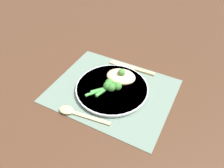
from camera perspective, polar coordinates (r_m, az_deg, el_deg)
ground_plane at (r=0.76m, az=0.00°, el=-1.82°), size 3.00×3.00×0.00m
placemat at (r=0.76m, az=0.00°, el=-1.71°), size 0.41×0.33×0.00m
plate at (r=0.75m, az=0.00°, el=-1.15°), size 0.25×0.25×0.01m
chicken_fillet at (r=0.77m, az=2.36°, el=1.97°), size 0.11×0.09×0.03m
pesto_dollop_primary at (r=0.75m, az=2.53°, el=3.09°), size 0.03×0.03×0.03m
broccoli_stalk_right at (r=0.76m, az=1.68°, el=0.96°), size 0.07×0.13×0.03m
broccoli_stalk_left at (r=0.74m, az=0.32°, el=-0.51°), size 0.09×0.09×0.03m
broccoli_stalk_front at (r=0.73m, az=-0.99°, el=-0.55°), size 0.08×0.10×0.03m
knife at (r=0.85m, az=5.37°, el=4.18°), size 0.18×0.02×0.01m
spoon at (r=0.70m, az=-10.28°, el=-7.17°), size 0.18×0.04×0.01m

